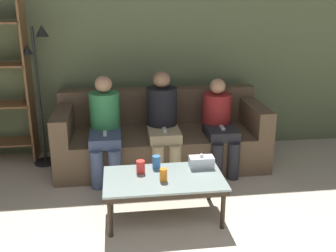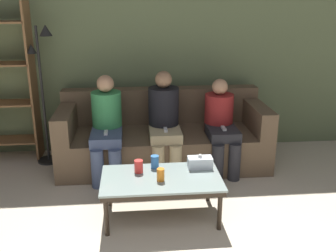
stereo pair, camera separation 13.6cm
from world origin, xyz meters
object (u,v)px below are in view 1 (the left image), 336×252
cup_near_right (163,175)px  seated_person_mid_left (163,120)px  coffee_table (164,181)px  cup_far_center (156,162)px  cup_near_left (141,167)px  seated_person_mid_right (219,123)px  seated_person_left_end (105,125)px  standing_lamp (39,82)px  couch (161,138)px  tissue_box (201,162)px

cup_near_right → seated_person_mid_left: 1.08m
coffee_table → cup_far_center: size_ratio=8.86×
cup_near_left → seated_person_mid_right: seated_person_mid_right is taller
cup_near_right → cup_near_left: bearing=134.4°
seated_person_left_end → standing_lamp: bearing=151.5°
couch → seated_person_left_end: (-0.62, -0.23, 0.26)m
seated_person_left_end → seated_person_mid_left: size_ratio=0.97×
seated_person_mid_right → cup_far_center: bearing=-135.0°
tissue_box → standing_lamp: standing_lamp is taller
tissue_box → seated_person_mid_right: bearing=65.5°
seated_person_mid_left → tissue_box: bearing=-73.1°
cup_near_left → tissue_box: tissue_box is taller
couch → cup_near_left: (-0.30, -1.09, 0.14)m
cup_far_center → tissue_box: tissue_box is taller
tissue_box → standing_lamp: size_ratio=0.14×
cup_near_right → standing_lamp: (-1.20, 1.42, 0.53)m
coffee_table → cup_far_center: 0.23m
cup_far_center → seated_person_mid_right: seated_person_mid_right is taller
cup_far_center → standing_lamp: standing_lamp is taller
coffee_table → seated_person_mid_right: (0.73, 0.98, 0.19)m
cup_near_left → coffee_table: bearing=-31.5°
seated_person_left_end → seated_person_mid_right: size_ratio=1.06×
coffee_table → tissue_box: tissue_box is taller
couch → seated_person_mid_left: size_ratio=2.11×
coffee_table → seated_person_left_end: bearing=117.6°
standing_lamp → tissue_box: bearing=-37.0°
cup_near_left → standing_lamp: bearing=129.5°
coffee_table → seated_person_mid_right: seated_person_mid_right is taller
tissue_box → cup_near_left: bearing=-174.7°
cup_far_center → couch: bearing=81.2°
cup_near_right → cup_far_center: 0.27m
cup_far_center → seated_person_mid_left: (0.15, 0.80, 0.14)m
cup_near_left → standing_lamp: (-1.02, 1.24, 0.52)m
tissue_box → coffee_table: bearing=-155.3°
cup_near_right → tissue_box: 0.44m
coffee_table → seated_person_mid_left: 1.03m
cup_near_left → seated_person_mid_left: seated_person_mid_left is taller
seated_person_mid_left → standing_lamp: bearing=164.9°
tissue_box → cup_near_right: bearing=-148.0°
cup_far_center → seated_person_left_end: (-0.47, 0.77, 0.12)m
cup_far_center → seated_person_left_end: 0.91m
cup_near_left → tissue_box: (0.56, 0.05, -0.01)m
couch → standing_lamp: standing_lamp is taller
standing_lamp → cup_near_left: bearing=-50.5°
cup_near_left → cup_far_center: bearing=29.5°
cup_near_right → seated_person_left_end: 1.16m
tissue_box → seated_person_mid_left: seated_person_mid_left is taller
seated_person_mid_right → cup_near_left: bearing=-137.1°
cup_far_center → tissue_box: (0.41, -0.03, -0.01)m
cup_near_left → seated_person_mid_left: 0.94m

